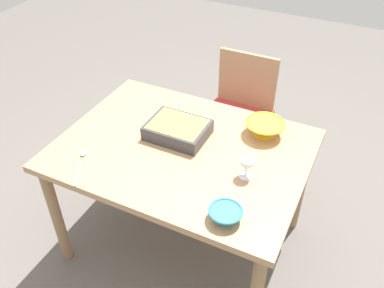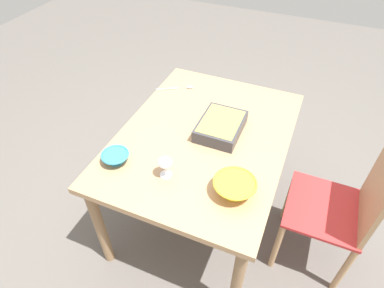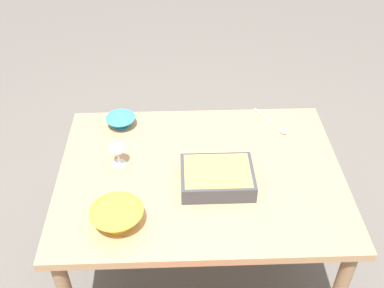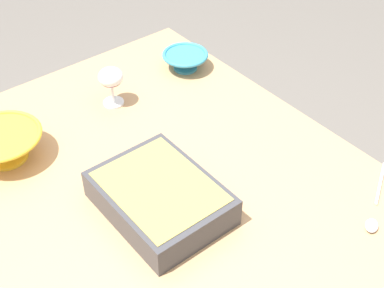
{
  "view_description": "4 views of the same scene",
  "coord_description": "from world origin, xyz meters",
  "px_view_note": "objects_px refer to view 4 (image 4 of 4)",
  "views": [
    {
      "loc": [
        -0.77,
        1.46,
        2.08
      ],
      "look_at": [
        -0.07,
        0.03,
        0.81
      ],
      "focal_mm": 38.43,
      "sensor_mm": 36.0,
      "label": 1
    },
    {
      "loc": [
        -1.34,
        -0.49,
        2.0
      ],
      "look_at": [
        -0.16,
        0.01,
        0.8
      ],
      "focal_mm": 30.38,
      "sensor_mm": 36.0,
      "label": 2
    },
    {
      "loc": [
        -0.09,
        -1.5,
        2.15
      ],
      "look_at": [
        -0.04,
        0.09,
        0.83
      ],
      "focal_mm": 42.76,
      "sensor_mm": 36.0,
      "label": 3
    },
    {
      "loc": [
        0.81,
        -0.57,
        1.72
      ],
      "look_at": [
        -0.04,
        0.1,
        0.78
      ],
      "focal_mm": 50.54,
      "sensor_mm": 36.0,
      "label": 4
    }
  ],
  "objects_px": {
    "casserole_dish": "(160,196)",
    "mixing_bowl": "(3,144)",
    "small_bowl": "(185,60)",
    "dining_table": "(170,203)",
    "serving_spoon": "(375,210)",
    "wine_glass": "(111,79)"
  },
  "relations": [
    {
      "from": "mixing_bowl",
      "to": "casserole_dish",
      "type": "bearing_deg",
      "value": 27.28
    },
    {
      "from": "dining_table",
      "to": "wine_glass",
      "type": "height_order",
      "value": "wine_glass"
    },
    {
      "from": "casserole_dish",
      "to": "mixing_bowl",
      "type": "distance_m",
      "value": 0.46
    },
    {
      "from": "small_bowl",
      "to": "serving_spoon",
      "type": "height_order",
      "value": "small_bowl"
    },
    {
      "from": "wine_glass",
      "to": "small_bowl",
      "type": "height_order",
      "value": "wine_glass"
    },
    {
      "from": "dining_table",
      "to": "wine_glass",
      "type": "xyz_separation_m",
      "value": [
        -0.37,
        0.07,
        0.17
      ]
    },
    {
      "from": "wine_glass",
      "to": "small_bowl",
      "type": "bearing_deg",
      "value": 92.9
    },
    {
      "from": "dining_table",
      "to": "casserole_dish",
      "type": "xyz_separation_m",
      "value": [
        0.07,
        -0.08,
        0.13
      ]
    },
    {
      "from": "mixing_bowl",
      "to": "serving_spoon",
      "type": "bearing_deg",
      "value": 39.36
    },
    {
      "from": "serving_spoon",
      "to": "wine_glass",
      "type": "bearing_deg",
      "value": -161.76
    },
    {
      "from": "wine_glass",
      "to": "serving_spoon",
      "type": "xyz_separation_m",
      "value": [
        0.77,
        0.25,
        -0.08
      ]
    },
    {
      "from": "serving_spoon",
      "to": "dining_table",
      "type": "bearing_deg",
      "value": -141.28
    },
    {
      "from": "small_bowl",
      "to": "mixing_bowl",
      "type": "bearing_deg",
      "value": -86.37
    },
    {
      "from": "wine_glass",
      "to": "casserole_dish",
      "type": "height_order",
      "value": "wine_glass"
    },
    {
      "from": "mixing_bowl",
      "to": "serving_spoon",
      "type": "distance_m",
      "value": 0.96
    },
    {
      "from": "casserole_dish",
      "to": "dining_table",
      "type": "bearing_deg",
      "value": 130.99
    },
    {
      "from": "wine_glass",
      "to": "small_bowl",
      "type": "distance_m",
      "value": 0.29
    },
    {
      "from": "small_bowl",
      "to": "serving_spoon",
      "type": "bearing_deg",
      "value": -2.58
    },
    {
      "from": "mixing_bowl",
      "to": "small_bowl",
      "type": "bearing_deg",
      "value": 93.63
    },
    {
      "from": "dining_table",
      "to": "casserole_dish",
      "type": "distance_m",
      "value": 0.17
    },
    {
      "from": "mixing_bowl",
      "to": "small_bowl",
      "type": "distance_m",
      "value": 0.65
    },
    {
      "from": "casserole_dish",
      "to": "serving_spoon",
      "type": "height_order",
      "value": "casserole_dish"
    }
  ]
}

